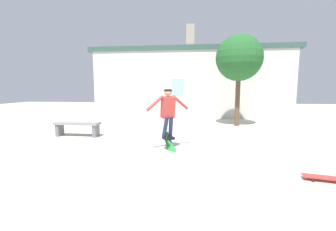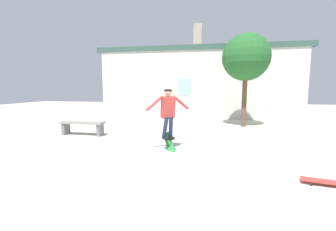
% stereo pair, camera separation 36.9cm
% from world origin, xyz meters
% --- Properties ---
extents(ground_plane, '(40.00, 40.00, 0.00)m').
position_xyz_m(ground_plane, '(0.00, 0.00, 0.00)').
color(ground_plane, '#B2AD9E').
extents(building_backdrop, '(11.70, 0.52, 5.10)m').
position_xyz_m(building_backdrop, '(-0.00, 7.60, 2.08)').
color(building_backdrop, beige).
rests_on(building_backdrop, ground_plane).
extents(tree_right, '(2.02, 2.02, 4.01)m').
position_xyz_m(tree_right, '(2.17, 5.18, 2.98)').
color(tree_right, brown).
rests_on(tree_right, ground_plane).
extents(park_bench, '(1.60, 0.42, 0.50)m').
position_xyz_m(park_bench, '(-3.81, 2.22, 0.36)').
color(park_bench, gray).
rests_on(park_bench, ground_plane).
extents(skater, '(1.11, 0.78, 1.40)m').
position_xyz_m(skater, '(-0.43, 0.90, 1.13)').
color(skater, '#B23833').
extents(skateboard_flipping, '(0.46, 0.59, 0.60)m').
position_xyz_m(skateboard_flipping, '(-0.39, 0.90, 0.16)').
color(skateboard_flipping, '#237F38').
extents(skateboard_resting, '(0.83, 0.36, 0.08)m').
position_xyz_m(skateboard_resting, '(2.73, -0.87, 0.07)').
color(skateboard_resting, red).
rests_on(skateboard_resting, ground_plane).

